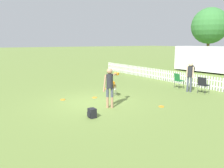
% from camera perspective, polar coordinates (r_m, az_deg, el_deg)
% --- Properties ---
extents(ground_plane, '(240.00, 240.00, 0.00)m').
position_cam_1_polar(ground_plane, '(10.37, -4.46, -4.86)').
color(ground_plane, olive).
extents(handler_person, '(0.73, 1.07, 1.73)m').
position_cam_1_polar(handler_person, '(9.35, -0.48, 0.32)').
color(handler_person, tan).
rests_on(handler_person, ground_plane).
extents(leaping_dog, '(0.98, 0.82, 0.90)m').
position_cam_1_polar(leaping_dog, '(11.41, 0.35, -0.50)').
color(leaping_dog, olive).
rests_on(leaping_dog, ground_plane).
extents(frisbee_near_handler, '(0.24, 0.24, 0.02)m').
position_cam_1_polar(frisbee_near_handler, '(11.25, -4.56, -3.55)').
color(frisbee_near_handler, orange).
rests_on(frisbee_near_handler, ground_plane).
extents(frisbee_near_dog, '(0.24, 0.24, 0.02)m').
position_cam_1_polar(frisbee_near_dog, '(13.30, -1.50, -1.26)').
color(frisbee_near_dog, orange).
rests_on(frisbee_near_dog, ground_plane).
extents(frisbee_midfield, '(0.24, 0.24, 0.02)m').
position_cam_1_polar(frisbee_midfield, '(11.09, -12.73, -4.00)').
color(frisbee_midfield, orange).
rests_on(frisbee_midfield, ground_plane).
extents(frisbee_far_scatter, '(0.24, 0.24, 0.02)m').
position_cam_1_polar(frisbee_far_scatter, '(9.93, 12.76, -5.74)').
color(frisbee_far_scatter, orange).
rests_on(frisbee_far_scatter, ground_plane).
extents(backpack_on_grass, '(0.30, 0.29, 0.36)m').
position_cam_1_polar(backpack_on_grass, '(8.33, -5.26, -7.58)').
color(backpack_on_grass, black).
rests_on(backpack_on_grass, ground_plane).
extents(picket_fence, '(19.89, 0.04, 0.81)m').
position_cam_1_polar(picket_fence, '(15.05, 20.02, 1.04)').
color(picket_fence, white).
rests_on(picket_fence, ground_plane).
extents(folding_chair_blue_left, '(0.54, 0.56, 0.93)m').
position_cam_1_polar(folding_chair_blue_left, '(12.99, 22.67, 0.07)').
color(folding_chair_blue_left, '#333338').
rests_on(folding_chair_blue_left, ground_plane).
extents(folding_chair_center, '(0.51, 0.53, 0.93)m').
position_cam_1_polar(folding_chair_center, '(13.99, 16.92, 1.17)').
color(folding_chair_center, '#333338').
rests_on(folding_chair_center, ground_plane).
extents(spectator_standing, '(0.40, 0.27, 1.70)m').
position_cam_1_polar(spectator_standing, '(13.09, 19.70, 2.48)').
color(spectator_standing, '#474C5B').
rests_on(spectator_standing, ground_plane).
extents(equipment_trailer, '(6.07, 2.68, 2.42)m').
position_cam_1_polar(equipment_trailer, '(22.68, 23.04, 6.16)').
color(equipment_trailer, white).
rests_on(equipment_trailer, ground_plane).
extents(tree_left_grove, '(4.47, 4.47, 7.06)m').
position_cam_1_polar(tree_left_grove, '(30.90, 24.14, 13.68)').
color(tree_left_grove, brown).
rests_on(tree_left_grove, ground_plane).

